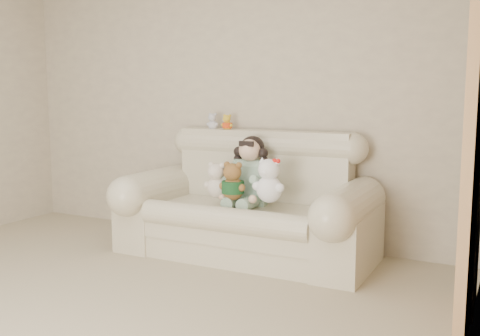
% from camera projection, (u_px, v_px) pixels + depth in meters
% --- Properties ---
extents(wall_back, '(4.50, 0.00, 4.50)m').
position_uv_depth(wall_back, '(226.00, 98.00, 5.09)').
color(wall_back, tan).
rests_on(wall_back, ground).
extents(wall_right, '(0.00, 5.00, 5.00)m').
position_uv_depth(wall_right, '(457.00, 107.00, 1.86)').
color(wall_right, tan).
rests_on(wall_right, ground).
extents(sofa, '(2.10, 0.95, 1.03)m').
position_uv_depth(sofa, '(246.00, 195.00, 4.54)').
color(sofa, beige).
rests_on(sofa, floor).
extents(door_panel, '(0.06, 0.90, 2.10)m').
position_uv_depth(door_panel, '(475.00, 146.00, 3.14)').
color(door_panel, '#AA7F49').
rests_on(door_panel, floor).
extents(seated_child, '(0.42, 0.48, 0.59)m').
position_uv_depth(seated_child, '(250.00, 170.00, 4.58)').
color(seated_child, '#31744A').
rests_on(seated_child, sofa).
extents(brown_teddy, '(0.27, 0.23, 0.36)m').
position_uv_depth(brown_teddy, '(233.00, 177.00, 4.39)').
color(brown_teddy, brown).
rests_on(brown_teddy, sofa).
extents(white_cat, '(0.28, 0.22, 0.42)m').
position_uv_depth(white_cat, '(269.00, 176.00, 4.29)').
color(white_cat, white).
rests_on(white_cat, sofa).
extents(cream_teddy, '(0.24, 0.19, 0.34)m').
position_uv_depth(cream_teddy, '(217.00, 177.00, 4.47)').
color(cream_teddy, white).
rests_on(cream_teddy, sofa).
extents(yellow_mini_bear, '(0.14, 0.12, 0.17)m').
position_uv_depth(yellow_mini_bear, '(227.00, 121.00, 4.93)').
color(yellow_mini_bear, yellow).
rests_on(yellow_mini_bear, sofa).
extents(grey_mini_plush, '(0.14, 0.11, 0.19)m').
position_uv_depth(grey_mini_plush, '(213.00, 120.00, 5.00)').
color(grey_mini_plush, silver).
rests_on(grey_mini_plush, sofa).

